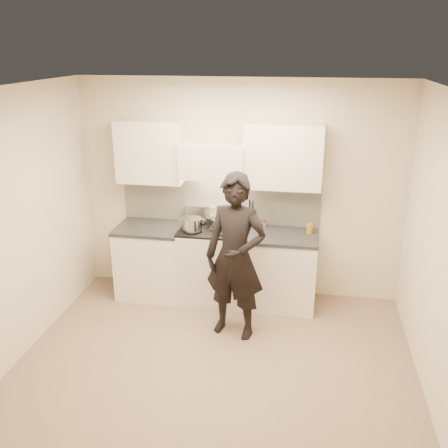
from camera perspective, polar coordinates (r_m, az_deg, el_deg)
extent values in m
plane|color=#7F654C|center=(5.22, -1.16, -15.97)|extent=(4.00, 4.00, 0.00)
cube|color=beige|center=(6.19, 1.82, 3.91)|extent=(4.00, 0.04, 2.70)
cube|color=beige|center=(3.06, -7.74, -14.34)|extent=(4.00, 0.04, 2.70)
cube|color=beige|center=(5.30, -23.03, -0.55)|extent=(0.04, 3.50, 2.70)
cube|color=beige|center=(4.64, 23.82, -3.51)|extent=(0.04, 3.50, 2.70)
cube|color=white|center=(4.24, -1.42, 14.92)|extent=(4.00, 3.50, 0.02)
cube|color=beige|center=(6.27, -0.48, 2.54)|extent=(2.50, 0.02, 0.53)
cube|color=silver|center=(6.29, -0.98, 1.12)|extent=(0.76, 0.08, 0.20)
cube|color=beige|center=(5.95, -1.29, 7.23)|extent=(0.76, 0.40, 0.40)
cylinder|color=#BBBBBB|center=(5.82, -1.62, 5.11)|extent=(0.66, 0.02, 0.02)
cube|color=beige|center=(5.87, 6.82, 7.66)|extent=(0.90, 0.33, 0.75)
cube|color=beige|center=(6.16, -8.45, 8.18)|extent=(0.80, 0.33, 0.75)
cube|color=#BAB09F|center=(6.23, 2.95, 1.58)|extent=(0.08, 0.01, 0.12)
cube|color=beige|center=(6.25, -1.42, -4.64)|extent=(0.76, 0.65, 0.92)
cube|color=black|center=(6.07, -1.46, -0.59)|extent=(0.76, 0.65, 0.02)
cube|color=#B7B7C6|center=(6.15, 0.22, -0.17)|extent=(0.36, 0.34, 0.01)
cylinder|color=#BBBBBB|center=(5.86, -2.01, -2.98)|extent=(0.62, 0.02, 0.02)
cylinder|color=black|center=(5.96, -3.44, -0.81)|extent=(0.18, 0.18, 0.01)
cylinder|color=black|center=(5.89, -0.03, -1.02)|extent=(0.18, 0.18, 0.01)
cylinder|color=black|center=(6.23, -2.82, 0.16)|extent=(0.18, 0.18, 0.01)
cylinder|color=black|center=(6.17, 0.45, -0.04)|extent=(0.18, 0.18, 0.01)
cube|color=beige|center=(6.16, 6.21, -5.33)|extent=(0.90, 0.65, 0.88)
cube|color=black|center=(5.98, 6.37, -1.35)|extent=(0.92, 0.67, 0.04)
cube|color=beige|center=(6.44, -8.26, -4.27)|extent=(0.80, 0.65, 0.88)
cube|color=black|center=(6.27, -8.47, -0.43)|extent=(0.82, 0.67, 0.04)
ellipsoid|color=#BBBBBB|center=(6.10, -0.28, 0.88)|extent=(0.40, 0.40, 0.22)
torus|color=#BBBBBB|center=(6.08, -0.28, 1.33)|extent=(0.41, 0.41, 0.02)
ellipsoid|color=beige|center=(6.10, -0.28, 0.78)|extent=(0.23, 0.23, 0.10)
cylinder|color=silver|center=(5.92, -1.09, 1.49)|extent=(0.06, 0.29, 0.21)
cylinder|color=#BBBBBB|center=(5.94, -3.63, -0.03)|extent=(0.27, 0.27, 0.15)
cube|color=#BBBBBB|center=(5.92, -4.96, 0.46)|extent=(0.05, 0.03, 0.01)
cube|color=#BBBBBB|center=(5.92, -2.32, 0.50)|extent=(0.05, 0.03, 0.01)
cylinder|color=silver|center=(6.14, 3.00, 0.45)|extent=(0.13, 0.13, 0.18)
cylinder|color=black|center=(6.11, 3.29, 1.24)|extent=(0.02, 0.02, 0.33)
cylinder|color=silver|center=(6.13, 3.26, 1.31)|extent=(0.02, 0.02, 0.33)
cylinder|color=silver|center=(6.14, 3.09, 1.35)|extent=(0.02, 0.02, 0.33)
cylinder|color=black|center=(6.14, 2.88, 1.35)|extent=(0.02, 0.02, 0.33)
cylinder|color=silver|center=(6.12, 2.74, 1.30)|extent=(0.02, 0.02, 0.33)
cylinder|color=silver|center=(6.10, 2.77, 1.23)|extent=(0.02, 0.02, 0.33)
cylinder|color=black|center=(6.08, 2.94, 1.18)|extent=(0.02, 0.02, 0.33)
cylinder|color=silver|center=(6.09, 3.16, 1.19)|extent=(0.02, 0.02, 0.33)
cylinder|color=#C55E24|center=(6.18, 4.65, -0.06)|extent=(0.04, 0.04, 0.06)
cylinder|color=#B30617|center=(6.17, 4.66, 0.30)|extent=(0.04, 0.04, 0.02)
cylinder|color=#A26217|center=(6.03, 9.77, -0.50)|extent=(0.07, 0.07, 0.12)
imported|color=black|center=(5.32, 1.32, -3.83)|extent=(0.75, 0.58, 1.83)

